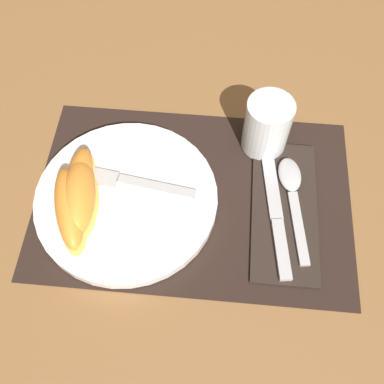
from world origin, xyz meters
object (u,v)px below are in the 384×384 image
Objects in this scene: citrus_wedge_0 at (79,184)px; citrus_wedge_2 at (70,208)px; spoon at (292,188)px; plate at (127,199)px; citrus_wedge_1 at (79,198)px; juice_glass at (266,128)px; knife at (275,210)px; fork at (123,182)px.

citrus_wedge_0 is 0.04m from citrus_wedge_2.
citrus_wedge_0 is (-0.31, -0.04, 0.02)m from spoon.
citrus_wedge_1 reaches higher than plate.
citrus_wedge_2 reaches higher than plate.
juice_glass is at bearing 31.82° from plate.
citrus_wedge_2 reaches higher than knife.
citrus_wedge_1 is (-0.06, -0.02, 0.03)m from plate.
spoon is at bearing 57.23° from knife.
fork is 0.09m from citrus_wedge_2.
juice_glass is 0.70× the size of citrus_wedge_1.
citrus_wedge_0 reaches higher than plate.
plate is 1.40× the size of fork.
knife is at bearing -122.77° from spoon.
spoon is 1.36× the size of citrus_wedge_0.
spoon is 1.34× the size of citrus_wedge_1.
spoon is at bearing 4.20° from fork.
spoon is 0.92× the size of fork.
citrus_wedge_1 is (-0.30, -0.06, 0.03)m from spoon.
knife is 1.60× the size of citrus_wedge_2.
fork is (-0.01, 0.02, 0.01)m from plate.
citrus_wedge_2 is at bearing -172.52° from knife.
fork is at bearing 175.12° from knife.
citrus_wedge_1 reaches higher than spoon.
juice_glass is at bearing 117.46° from spoon.
plate is 0.23m from juice_glass.
knife is (0.22, 0.00, -0.00)m from plate.
knife is at bearing 0.67° from plate.
citrus_wedge_0 is (-0.07, 0.00, 0.02)m from plate.
plate is 1.90× the size of citrus_wedge_2.
spoon is at bearing 6.55° from citrus_wedge_0.
juice_glass reaches higher than plate.
spoon is 0.31m from citrus_wedge_0.
juice_glass is 0.29m from citrus_wedge_1.
citrus_wedge_2 is at bearing -149.52° from juice_glass.
citrus_wedge_1 is (-0.05, -0.04, 0.02)m from fork.
citrus_wedge_0 reaches higher than knife.
spoon is at bearing 13.57° from citrus_wedge_2.
juice_glass is at bearing 24.06° from citrus_wedge_0.
juice_glass is 0.31m from citrus_wedge_2.
citrus_wedge_2 is (-0.07, -0.03, 0.03)m from plate.
citrus_wedge_0 is at bearing 179.56° from knife.
citrus_wedge_2 is at bearing -137.59° from fork.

